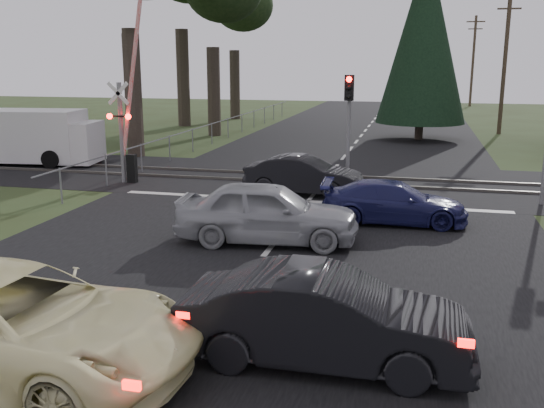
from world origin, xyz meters
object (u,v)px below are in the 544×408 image
(crossing_signal, at_px, (127,129))
(traffic_signal_center, at_px, (349,112))
(utility_pole_far, at_px, (473,59))
(cream_coupe, at_px, (11,323))
(dark_car_far, at_px, (304,175))
(dark_hatchback, at_px, (325,319))
(silver_car, at_px, (267,212))
(white_van, at_px, (32,137))
(blue_sedan, at_px, (394,202))
(utility_pole_mid, at_px, (505,58))

(crossing_signal, height_order, traffic_signal_center, crossing_signal)
(utility_pole_far, distance_m, cream_coupe, 60.14)
(cream_coupe, bearing_deg, dark_car_far, -4.65)
(dark_hatchback, relative_size, dark_car_far, 1.09)
(silver_car, distance_m, white_van, 16.35)
(silver_car, bearing_deg, utility_pole_far, -14.90)
(utility_pole_far, bearing_deg, dark_hatchback, -96.22)
(traffic_signal_center, distance_m, silver_car, 7.64)
(cream_coupe, distance_m, white_van, 20.31)
(utility_pole_far, bearing_deg, cream_coupe, -100.33)
(silver_car, relative_size, blue_sedan, 1.12)
(dark_hatchback, bearing_deg, dark_car_far, 11.62)
(dark_hatchback, distance_m, white_van, 22.11)
(dark_car_far, bearing_deg, silver_car, -173.27)
(cream_coupe, bearing_deg, traffic_signal_center, -9.04)
(utility_pole_far, bearing_deg, white_van, -117.61)
(silver_car, bearing_deg, utility_pole_mid, -23.44)
(utility_pole_far, relative_size, white_van, 1.39)
(utility_pole_far, height_order, silver_car, utility_pole_far)
(white_van, bearing_deg, blue_sedan, -29.84)
(utility_pole_far, height_order, dark_car_far, utility_pole_far)
(crossing_signal, relative_size, traffic_signal_center, 1.70)
(cream_coupe, height_order, dark_hatchback, cream_coupe)
(white_van, bearing_deg, utility_pole_far, 54.78)
(dark_hatchback, bearing_deg, silver_car, 21.26)
(cream_coupe, distance_m, dark_hatchback, 4.70)
(cream_coupe, bearing_deg, crossing_signal, 23.39)
(dark_car_far, height_order, white_van, white_van)
(traffic_signal_center, bearing_deg, dark_car_far, -135.05)
(cream_coupe, xyz_separation_m, white_van, (-11.28, 16.89, 0.43))
(cream_coupe, height_order, blue_sedan, cream_coupe)
(cream_coupe, bearing_deg, utility_pole_far, -6.87)
(utility_pole_far, distance_m, silver_car, 52.47)
(traffic_signal_center, relative_size, utility_pole_far, 0.46)
(blue_sedan, distance_m, dark_car_far, 4.55)
(traffic_signal_center, bearing_deg, cream_coupe, -102.51)
(utility_pole_far, relative_size, cream_coupe, 1.56)
(crossing_signal, bearing_deg, white_van, 153.94)
(silver_car, height_order, blue_sedan, silver_car)
(silver_car, distance_m, blue_sedan, 4.12)
(dark_hatchback, distance_m, silver_car, 6.51)
(utility_pole_far, bearing_deg, dark_car_far, -100.98)
(traffic_signal_center, bearing_deg, utility_pole_mid, 68.79)
(utility_pole_mid, distance_m, white_van, 28.15)
(traffic_signal_center, height_order, white_van, traffic_signal_center)
(dark_hatchback, bearing_deg, crossing_signal, 36.83)
(crossing_signal, bearing_deg, traffic_signal_center, 6.15)
(utility_pole_far, distance_m, white_van, 47.69)
(traffic_signal_center, bearing_deg, silver_car, -99.37)
(blue_sedan, bearing_deg, traffic_signal_center, 19.92)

